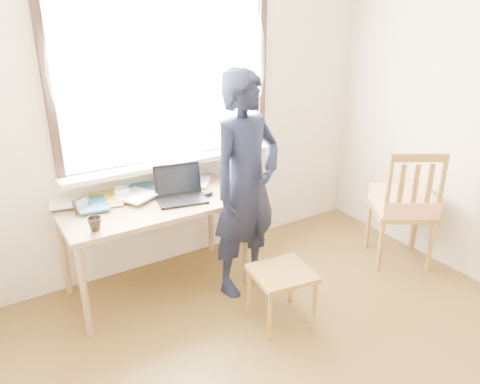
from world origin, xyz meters
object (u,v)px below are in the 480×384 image
desk (154,212)px  mug_white (122,194)px  work_chair (282,279)px  side_chair (403,203)px  laptop (180,191)px  mug_dark (95,224)px  person (246,186)px

desk → mug_white: size_ratio=11.61×
desk → work_chair: size_ratio=3.05×
desk → side_chair: size_ratio=1.31×
desk → work_chair: 1.09m
desk → laptop: (0.21, -0.03, 0.14)m
side_chair → desk: bearing=159.7°
desk → mug_dark: size_ratio=14.30×
mug_white → side_chair: (2.13, -0.91, -0.23)m
desk → person: size_ratio=0.80×
laptop → mug_dark: 0.73m
desk → mug_white: 0.28m
mug_dark → work_chair: 1.32m
desk → mug_dark: mug_dark is taller
mug_white → work_chair: 1.36m
laptop → mug_dark: (-0.71, -0.19, -0.01)m
mug_white → person: person is taller
mug_white → side_chair: bearing=-23.1°
work_chair → mug_dark: bearing=148.9°
laptop → side_chair: bearing=-21.7°
laptop → mug_white: laptop is taller
laptop → mug_white: size_ratio=3.49×
mug_dark → person: person is taller
desk → mug_white: mug_white is taller
laptop → side_chair: size_ratio=0.39×
mug_dark → side_chair: bearing=-11.6°
mug_white → work_chair: bearing=-54.6°
work_chair → side_chair: (1.38, 0.14, 0.21)m
side_chair → person: size_ratio=0.61×
desk → mug_dark: bearing=-156.0°
work_chair → desk: bearing=123.4°
laptop → work_chair: 1.02m
desk → laptop: size_ratio=3.32×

